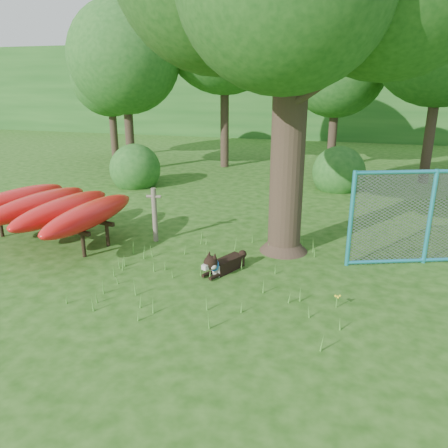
# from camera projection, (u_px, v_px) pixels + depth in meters

# --- Properties ---
(ground) EXTENTS (80.00, 80.00, 0.00)m
(ground) POSITION_uv_depth(u_px,v_px,m) (193.00, 298.00, 7.59)
(ground) COLOR #1B470E
(ground) RESTS_ON ground
(wooden_post) EXTENTS (0.35, 0.13, 1.27)m
(wooden_post) POSITION_uv_depth(u_px,v_px,m) (155.00, 213.00, 10.11)
(wooden_post) COLOR #625749
(wooden_post) RESTS_ON ground
(kayak_rack) EXTENTS (3.44, 3.69, 1.09)m
(kayak_rack) POSITION_uv_depth(u_px,v_px,m) (50.00, 207.00, 10.04)
(kayak_rack) COLOR black
(kayak_rack) RESTS_ON ground
(husky_dog) EXTENTS (0.68, 1.09, 0.53)m
(husky_dog) POSITION_uv_depth(u_px,v_px,m) (222.00, 264.00, 8.54)
(husky_dog) COLOR black
(husky_dog) RESTS_ON ground
(fence_section) EXTENTS (3.16, 1.31, 3.28)m
(fence_section) POSITION_uv_depth(u_px,v_px,m) (430.00, 217.00, 8.77)
(fence_section) COLOR #299FBF
(fence_section) RESTS_ON ground
(wildflower_clump) EXTENTS (0.11, 0.10, 0.24)m
(wildflower_clump) POSITION_uv_depth(u_px,v_px,m) (337.00, 297.00, 7.21)
(wildflower_clump) COLOR #4A8E2E
(wildflower_clump) RESTS_ON ground
(bg_tree_a) EXTENTS (4.40, 4.40, 6.70)m
(bg_tree_a) POSITION_uv_depth(u_px,v_px,m) (124.00, 57.00, 17.06)
(bg_tree_a) COLOR #31241B
(bg_tree_a) RESTS_ON ground
(bg_tree_b) EXTENTS (5.20, 5.20, 8.22)m
(bg_tree_b) POSITION_uv_depth(u_px,v_px,m) (225.00, 29.00, 17.58)
(bg_tree_b) COLOR #31241B
(bg_tree_b) RESTS_ON ground
(bg_tree_c) EXTENTS (4.00, 4.00, 6.12)m
(bg_tree_c) POSITION_uv_depth(u_px,v_px,m) (338.00, 68.00, 17.74)
(bg_tree_c) COLOR #31241B
(bg_tree_c) RESTS_ON ground
(bg_tree_d) EXTENTS (4.80, 4.80, 7.50)m
(bg_tree_d) POSITION_uv_depth(u_px,v_px,m) (444.00, 35.00, 14.66)
(bg_tree_d) COLOR #31241B
(bg_tree_d) RESTS_ON ground
(bg_tree_f) EXTENTS (3.60, 3.60, 5.55)m
(bg_tree_f) POSITION_uv_depth(u_px,v_px,m) (110.00, 78.00, 20.71)
(bg_tree_f) COLOR #31241B
(bg_tree_f) RESTS_ON ground
(shrub_left) EXTENTS (1.80, 1.80, 1.80)m
(shrub_left) POSITION_uv_depth(u_px,v_px,m) (136.00, 186.00, 15.78)
(shrub_left) COLOR #1E561C
(shrub_left) RESTS_ON ground
(shrub_mid) EXTENTS (1.80, 1.80, 1.80)m
(shrub_mid) POSITION_uv_depth(u_px,v_px,m) (337.00, 189.00, 15.24)
(shrub_mid) COLOR #1E561C
(shrub_mid) RESTS_ON ground
(wooded_hillside) EXTENTS (80.00, 12.00, 6.00)m
(wooded_hillside) POSITION_uv_depth(u_px,v_px,m) (325.00, 90.00, 32.15)
(wooded_hillside) COLOR #1E561C
(wooded_hillside) RESTS_ON ground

